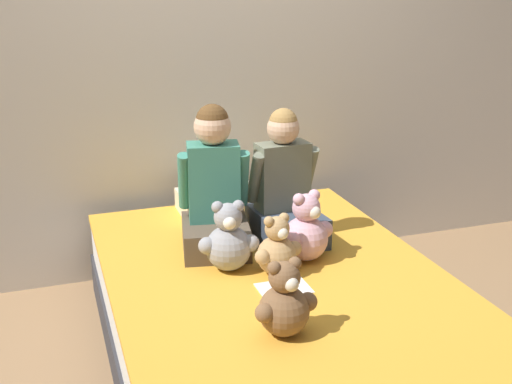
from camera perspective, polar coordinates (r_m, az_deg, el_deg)
ground_plane at (r=2.97m, az=1.76°, el=-14.95°), size 14.00×14.00×0.00m
wall_behind_bed at (r=3.58m, az=-4.54°, el=12.27°), size 8.00×0.06×2.50m
bed at (r=2.86m, az=1.80°, el=-11.29°), size 1.41×1.98×0.44m
child_on_left at (r=2.91m, az=-3.74°, el=0.08°), size 0.36×0.39×0.67m
child_on_right at (r=3.02m, az=2.56°, el=0.09°), size 0.34×0.39×0.63m
teddy_bear_held_by_left_child at (r=2.74m, az=-2.46°, el=-4.38°), size 0.26×0.20×0.31m
teddy_bear_held_by_right_child at (r=2.84m, az=4.47°, el=-3.52°), size 0.26×0.20×0.32m
teddy_bear_between_children at (r=2.70m, az=1.84°, el=-5.15°), size 0.22×0.17×0.27m
teddy_bear_at_foot_of_bed at (r=2.27m, az=2.54°, el=-9.86°), size 0.24×0.18×0.29m
pillow_at_headboard at (r=3.44m, az=-2.83°, el=-0.87°), size 0.47×0.32×0.11m
sign_card at (r=2.63m, az=2.48°, el=-8.54°), size 0.21×0.15×0.00m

